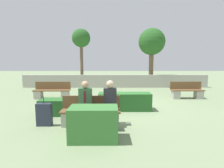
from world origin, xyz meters
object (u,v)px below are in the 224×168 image
(bench_front, at_px, (91,114))
(person_seated_woman, at_px, (110,101))
(tree_center_left, at_px, (152,43))
(bench_right_side, at_px, (187,92))
(person_seated_man, at_px, (85,102))
(bench_left_side, at_px, (52,92))
(suitcase, at_px, (44,115))
(tree_leftmost, at_px, (81,40))

(bench_front, height_order, person_seated_woman, person_seated_woman)
(bench_front, distance_m, tree_center_left, 9.81)
(bench_right_side, height_order, person_seated_woman, person_seated_woman)
(bench_right_side, distance_m, person_seated_man, 6.23)
(person_seated_woman, bearing_deg, person_seated_man, -179.76)
(bench_left_side, distance_m, tree_center_left, 8.33)
(person_seated_man, height_order, suitcase, person_seated_man)
(bench_left_side, xyz_separation_m, bench_right_side, (7.05, 0.00, -0.01))
(bench_front, xyz_separation_m, tree_leftmost, (-1.70, 8.82, 3.29))
(suitcase, height_order, tree_center_left, tree_center_left)
(bench_front, bearing_deg, bench_right_side, 40.17)
(bench_left_side, xyz_separation_m, person_seated_woman, (3.04, -4.01, 0.43))
(bench_front, relative_size, suitcase, 2.03)
(person_seated_man, distance_m, person_seated_woman, 0.73)
(person_seated_woman, relative_size, tree_center_left, 0.31)
(suitcase, distance_m, tree_center_left, 10.45)
(tree_leftmost, bearing_deg, person_seated_woman, -75.68)
(bench_front, bearing_deg, tree_center_left, 66.32)
(bench_left_side, xyz_separation_m, tree_leftmost, (0.76, 4.94, 3.28))
(person_seated_man, xyz_separation_m, suitcase, (-1.23, 0.09, -0.41))
(bench_front, xyz_separation_m, person_seated_man, (-0.15, -0.14, 0.41))
(person_seated_woman, distance_m, tree_leftmost, 9.67)
(person_seated_man, bearing_deg, tree_leftmost, 99.83)
(person_seated_woman, height_order, suitcase, person_seated_woman)
(person_seated_man, distance_m, tree_leftmost, 9.54)
(tree_leftmost, bearing_deg, bench_left_side, -98.69)
(bench_left_side, bearing_deg, tree_center_left, 47.56)
(person_seated_woman, bearing_deg, bench_right_side, 45.02)
(bench_front, xyz_separation_m, suitcase, (-1.38, -0.05, 0.01))
(bench_left_side, bearing_deg, suitcase, -63.99)
(person_seated_woman, bearing_deg, bench_front, 166.92)
(bench_right_side, relative_size, tree_center_left, 0.37)
(bench_right_side, bearing_deg, bench_front, -130.61)
(person_seated_woman, relative_size, suitcase, 1.55)
(bench_front, height_order, bench_right_side, same)
(bench_left_side, relative_size, person_seated_woman, 1.36)
(tree_leftmost, xyz_separation_m, tree_center_left, (5.45, -0.28, -0.25))
(bench_left_side, height_order, person_seated_woman, person_seated_woman)
(bench_right_side, xyz_separation_m, tree_leftmost, (-6.30, 4.94, 3.29))
(bench_front, xyz_separation_m, bench_left_side, (-2.46, 3.88, 0.00))
(bench_front, height_order, suitcase, suitcase)
(bench_left_side, height_order, bench_right_side, same)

